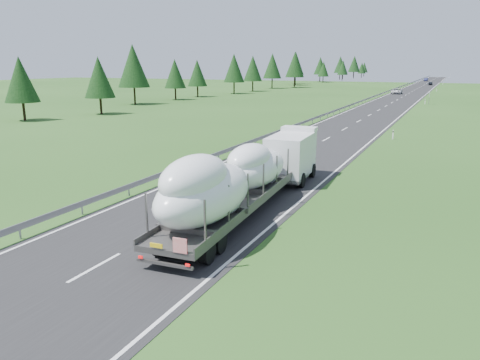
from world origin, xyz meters
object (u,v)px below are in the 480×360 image
at_px(distant_car_dark, 430,83).
at_px(distant_car_blue, 426,80).
at_px(highway_sign, 429,95).
at_px(distant_van, 397,91).
at_px(boat_truck, 244,174).

height_order(distant_car_dark, distant_car_blue, distant_car_blue).
xyz_separation_m(highway_sign, distant_car_dark, (-4.99, 95.25, -1.11)).
xyz_separation_m(highway_sign, distant_van, (-10.04, 32.59, -1.04)).
bearing_deg(highway_sign, distant_van, 107.13).
relative_size(boat_truck, distant_van, 3.44).
height_order(distant_van, distant_car_dark, distant_van).
relative_size(highway_sign, distant_car_dark, 0.63).
bearing_deg(highway_sign, distant_car_blue, 93.81).
height_order(distant_van, distant_car_blue, distant_van).
bearing_deg(boat_truck, highway_sign, 86.62).
relative_size(highway_sign, boat_truck, 0.14).
relative_size(distant_van, distant_car_blue, 1.25).
xyz_separation_m(distant_van, distant_car_blue, (0.68, 107.94, -0.04)).
height_order(boat_truck, distant_van, boat_truck).
relative_size(distant_car_dark, distant_car_blue, 0.93).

